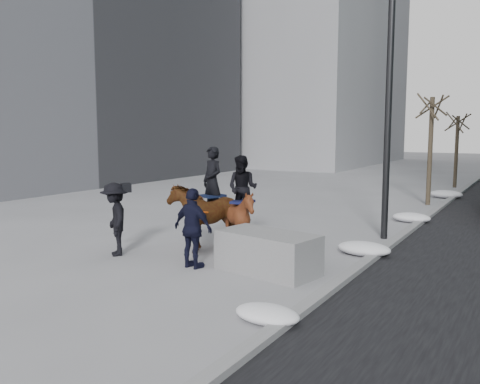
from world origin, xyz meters
The scene contains 12 objects.
ground centered at (0.00, 0.00, 0.00)m, with size 120.00×120.00×0.00m, color gray.
curb centered at (3.00, 10.00, 0.06)m, with size 0.25×90.00×0.12m, color gray.
building_left centered at (-19.00, 10.00, 10.00)m, with size 12.00×26.00×20.00m, color #595960.
planter centered at (1.39, 0.02, 0.43)m, with size 2.13×1.07×0.85m, color gray.
tree_near centered at (2.40, 11.87, 2.37)m, with size 1.20×1.20×4.74m, color #33281E, non-canonical shape.
tree_far centered at (2.40, 18.96, 2.05)m, with size 1.20×1.20×4.09m, color #372D20, non-canonical shape.
mounted_left centered at (-0.93, 1.26, 0.96)m, with size 1.56×2.18×2.57m.
mounted_right centered at (-0.09, 1.36, 0.95)m, with size 1.46×1.59×2.37m.
feeder centered at (-0.16, -0.51, 0.88)m, with size 1.07×0.91×1.75m.
camera_crew centered at (-2.44, -0.55, 0.89)m, with size 1.29×1.23×1.75m.
lamppost centered at (2.60, 4.52, 4.99)m, with size 0.25×1.52×9.09m.
snow_piles centered at (2.70, 6.78, 0.16)m, with size 1.37×17.62×0.35m.
Camera 1 is at (6.25, -9.27, 3.01)m, focal length 38.00 mm.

